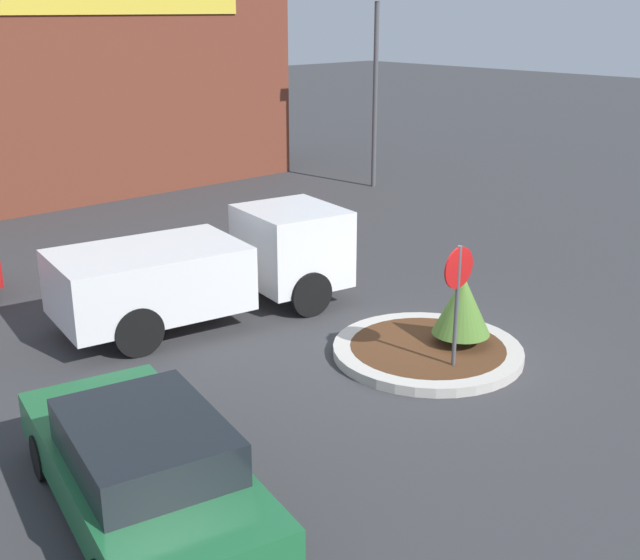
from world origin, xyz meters
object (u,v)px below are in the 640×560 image
utility_truck (209,267)px  light_pole (376,76)px  stop_sign (458,287)px  parked_sedan_green (143,466)px

utility_truck → light_pole: 13.41m
stop_sign → utility_truck: bearing=106.8°
stop_sign → parked_sedan_green: (-5.93, 0.01, -0.88)m
parked_sedan_green → stop_sign: bearing=-78.6°
utility_truck → parked_sedan_green: (-4.43, -4.95, -0.37)m
utility_truck → stop_sign: bearing=-63.9°
utility_truck → parked_sedan_green: utility_truck is taller
stop_sign → light_pole: 15.32m
stop_sign → light_pole: light_pole is taller
parked_sedan_green → light_pole: light_pole is taller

